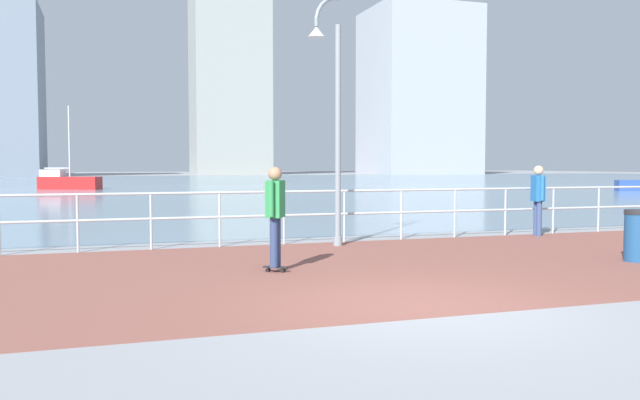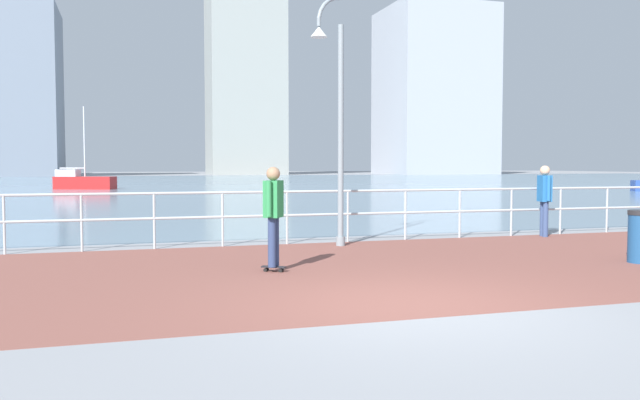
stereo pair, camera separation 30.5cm
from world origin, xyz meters
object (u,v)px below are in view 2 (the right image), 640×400
lamppost (334,109)px  skateboarder (273,209)px  sailboat_blue (83,181)px  bystander (545,195)px

lamppost → skateboarder: (-1.95, -2.82, -1.89)m
sailboat_blue → lamppost: bearing=-78.8°
bystander → sailboat_blue: bearing=109.5°
skateboarder → bystander: bearing=22.9°
skateboarder → bystander: bystander is taller
sailboat_blue → skateboarder: bearing=-82.4°
lamppost → bystander: (5.41, 0.29, -1.90)m
lamppost → bystander: 5.74m
lamppost → bystander: bearing=3.1°
skateboarder → sailboat_blue: 38.52m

